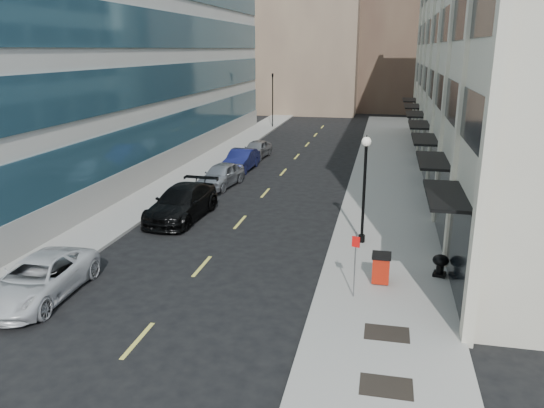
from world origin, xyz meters
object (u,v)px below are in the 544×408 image
at_px(car_blue_sedan, 241,160).
at_px(sign_post, 355,256).
at_px(lamppost, 365,180).
at_px(car_white_van, 38,279).
at_px(car_silver_sedan, 221,175).
at_px(car_grey_sedan, 256,149).
at_px(trash_bin, 381,267).
at_px(urn_planter, 440,263).
at_px(car_black_pickup, 182,203).
at_px(traffic_signal, 273,77).

relative_size(car_blue_sedan, sign_post, 1.91).
relative_size(car_blue_sedan, lamppost, 0.94).
bearing_deg(car_blue_sedan, lamppost, -53.03).
relative_size(car_white_van, sign_post, 2.16).
bearing_deg(lamppost, sign_post, -90.00).
bearing_deg(car_silver_sedan, car_grey_sedan, 97.80).
relative_size(trash_bin, sign_post, 0.47).
bearing_deg(urn_planter, lamppost, 134.81).
bearing_deg(car_black_pickup, lamppost, -9.24).
distance_m(car_white_van, car_grey_sedan, 26.83).
xyz_separation_m(traffic_signal, trash_bin, (12.82, -40.39, -4.94)).
bearing_deg(urn_planter, traffic_signal, 111.03).
distance_m(car_grey_sedan, sign_post, 26.42).
height_order(car_white_van, lamppost, lamppost).
height_order(lamppost, sign_post, lamppost).
bearing_deg(car_grey_sedan, sign_post, -63.31).
bearing_deg(car_blue_sedan, car_black_pickup, -87.45).
relative_size(car_grey_sedan, urn_planter, 4.85).
bearing_deg(lamppost, car_black_pickup, 167.96).
bearing_deg(urn_planter, car_silver_sedan, 136.21).
bearing_deg(car_grey_sedan, trash_bin, -60.21).
relative_size(car_black_pickup, car_grey_sedan, 1.40).
distance_m(car_white_van, trash_bin, 12.65).
height_order(car_silver_sedan, sign_post, sign_post).
xyz_separation_m(traffic_signal, sign_post, (11.90, -41.81, -3.99)).
xyz_separation_m(car_black_pickup, sign_post, (9.60, -7.81, 0.87)).
xyz_separation_m(sign_post, urn_planter, (3.20, 2.54, -1.05)).
bearing_deg(car_silver_sedan, car_black_pickup, -82.20).
bearing_deg(car_grey_sedan, car_white_van, -88.05).
bearing_deg(urn_planter, car_grey_sedan, 120.14).
height_order(car_black_pickup, lamppost, lamppost).
xyz_separation_m(car_blue_sedan, trash_bin, (10.52, -18.35, 0.00)).
distance_m(car_grey_sedan, trash_bin, 25.45).
height_order(car_grey_sedan, sign_post, sign_post).
relative_size(car_white_van, car_black_pickup, 0.90).
distance_m(car_black_pickup, sign_post, 12.41).
bearing_deg(sign_post, trash_bin, 75.02).
relative_size(car_black_pickup, sign_post, 2.41).
height_order(car_black_pickup, car_grey_sedan, car_black_pickup).
distance_m(car_blue_sedan, trash_bin, 21.15).
xyz_separation_m(car_silver_sedan, sign_post, (9.60, -14.81, 0.96)).
relative_size(car_white_van, lamppost, 1.06).
relative_size(car_blue_sedan, car_grey_sedan, 1.11).
xyz_separation_m(lamppost, urn_planter, (3.20, -3.22, -2.41)).
bearing_deg(car_white_van, trash_bin, 13.97).
height_order(traffic_signal, car_black_pickup, traffic_signal).
bearing_deg(car_white_van, car_silver_sedan, 82.00).
relative_size(traffic_signal, car_grey_sedan, 1.65).
xyz_separation_m(car_white_van, car_black_pickup, (1.60, 10.00, 0.12)).
bearing_deg(lamppost, car_silver_sedan, 136.70).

